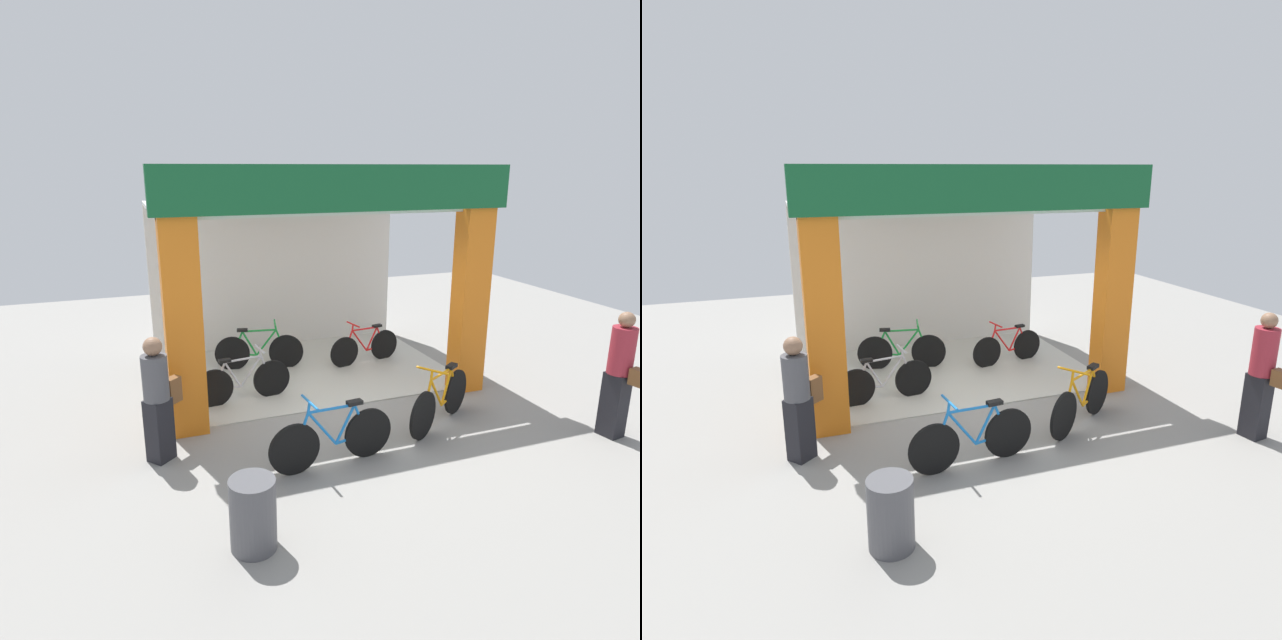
{
  "view_description": "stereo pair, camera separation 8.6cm",
  "coord_description": "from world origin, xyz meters",
  "views": [
    {
      "loc": [
        -2.88,
        -7.01,
        3.48
      ],
      "look_at": [
        0.0,
        0.83,
        1.15
      ],
      "focal_mm": 30.75,
      "sensor_mm": 36.0,
      "label": 1
    },
    {
      "loc": [
        -2.8,
        -7.04,
        3.48
      ],
      "look_at": [
        0.0,
        0.83,
        1.15
      ],
      "focal_mm": 30.75,
      "sensor_mm": 36.0,
      "label": 2
    }
  ],
  "objects": [
    {
      "name": "shop_facade",
      "position": [
        0.0,
        1.67,
        1.89
      ],
      "size": [
        5.07,
        3.62,
        3.52
      ],
      "color": "beige",
      "rests_on": "ground"
    },
    {
      "name": "bicycle_parked_1",
      "position": [
        1.11,
        -1.01,
        0.37
      ],
      "size": [
        1.44,
        0.92,
        0.92
      ],
      "color": "black",
      "rests_on": "ground"
    },
    {
      "name": "bicycle_inside_0",
      "position": [
        1.17,
        1.63,
        0.32
      ],
      "size": [
        1.43,
        0.4,
        0.8
      ],
      "color": "black",
      "rests_on": "ground"
    },
    {
      "name": "ground_plane",
      "position": [
        0.0,
        0.0,
        0.0
      ],
      "size": [
        17.73,
        17.73,
        0.0
      ],
      "primitive_type": "plane",
      "color": "gray",
      "rests_on": "ground"
    },
    {
      "name": "trash_bin",
      "position": [
        -1.94,
        -2.63,
        0.36
      ],
      "size": [
        0.44,
        0.44,
        0.72
      ],
      "primitive_type": "cylinder",
      "color": "#4C4C51",
      "rests_on": "ground"
    },
    {
      "name": "pedestrian_1",
      "position": [
        3.1,
        -2.08,
        0.88
      ],
      "size": [
        0.34,
        0.58,
        1.72
      ],
      "color": "black",
      "rests_on": "ground"
    },
    {
      "name": "bicycle_inside_2",
      "position": [
        -0.72,
        2.01,
        0.34
      ],
      "size": [
        1.53,
        0.48,
        0.86
      ],
      "color": "black",
      "rests_on": "ground"
    },
    {
      "name": "pedestrian_0",
      "position": [
        -2.61,
        -0.63,
        0.81
      ],
      "size": [
        0.54,
        0.51,
        1.58
      ],
      "color": "black",
      "rests_on": "ground"
    },
    {
      "name": "bicycle_parked_0",
      "position": [
        -0.69,
        -1.49,
        0.36
      ],
      "size": [
        1.62,
        0.44,
        0.89
      ],
      "color": "black",
      "rests_on": "ground"
    },
    {
      "name": "bicycle_inside_1",
      "position": [
        -1.3,
        0.71,
        0.33
      ],
      "size": [
        1.51,
        0.42,
        0.83
      ],
      "color": "black",
      "rests_on": "ground"
    }
  ]
}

